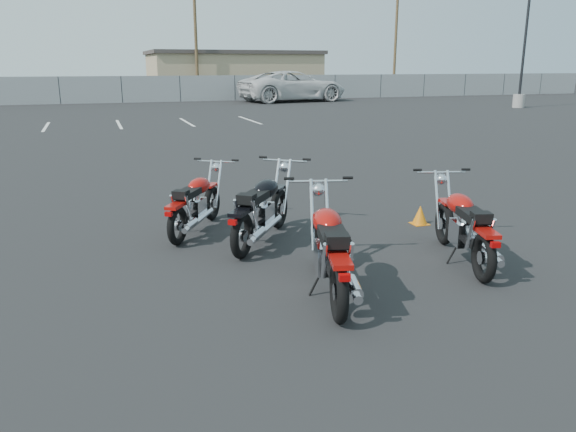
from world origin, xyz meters
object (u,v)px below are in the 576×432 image
object	(u,v)px
motorcycle_third_red	(330,249)
motorcycle_rear_red	(464,226)
motorcycle_second_black	(262,209)
white_van	(293,77)
motorcycle_front_red	(196,203)

from	to	relation	value
motorcycle_third_red	motorcycle_rear_red	distance (m)	2.14
motorcycle_second_black	white_van	size ratio (longest dim) A/B	0.23
white_van	motorcycle_third_red	bearing A→B (deg)	152.83
motorcycle_front_red	white_van	world-z (taller)	white_van
motorcycle_rear_red	white_van	size ratio (longest dim) A/B	0.25
motorcycle_third_red	white_van	size ratio (longest dim) A/B	0.26
motorcycle_front_red	motorcycle_second_black	distance (m)	1.20
motorcycle_front_red	motorcycle_third_red	xyz separation A→B (m)	(1.02, -2.95, 0.06)
motorcycle_third_red	motorcycle_rear_red	size ratio (longest dim) A/B	1.07
motorcycle_second_black	motorcycle_third_red	distance (m)	2.10
motorcycle_second_black	motorcycle_third_red	size ratio (longest dim) A/B	0.88
motorcycle_rear_red	white_van	world-z (taller)	white_van
motorcycle_rear_red	white_van	xyz separation A→B (m)	(9.20, 32.57, 1.19)
motorcycle_front_red	motorcycle_rear_red	size ratio (longest dim) A/B	0.89
motorcycle_front_red	motorcycle_third_red	bearing A→B (deg)	-70.90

